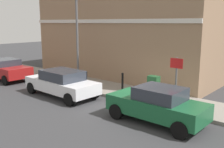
{
  "coord_description": "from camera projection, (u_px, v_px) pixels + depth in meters",
  "views": [
    {
      "loc": [
        -9.34,
        -6.91,
        3.95
      ],
      "look_at": [
        1.12,
        2.0,
        1.2
      ],
      "focal_mm": 41.43,
      "sensor_mm": 36.0,
      "label": 1
    }
  ],
  "objects": [
    {
      "name": "ground",
      "position": [
        129.0,
        108.0,
        12.14
      ],
      "size": [
        80.0,
        80.0,
        0.0
      ],
      "primitive_type": "plane",
      "color": "#38383A"
    },
    {
      "name": "car_white",
      "position": [
        62.0,
        83.0,
        13.99
      ],
      "size": [
        1.98,
        4.49,
        1.43
      ],
      "rotation": [
        0.0,
        0.0,
        1.55
      ],
      "color": "silver",
      "rests_on": "ground"
    },
    {
      "name": "corner_building",
      "position": [
        134.0,
        27.0,
        19.56
      ],
      "size": [
        7.42,
        13.47,
        7.22
      ],
      "color": "#937256",
      "rests_on": "ground"
    },
    {
      "name": "bollard_far_kerb",
      "position": [
        86.0,
        79.0,
        15.04
      ],
      "size": [
        0.14,
        0.14,
        1.04
      ],
      "color": "black",
      "rests_on": "sidewalk"
    },
    {
      "name": "car_green",
      "position": [
        157.0,
        104.0,
        10.26
      ],
      "size": [
        1.82,
        3.99,
        1.47
      ],
      "rotation": [
        0.0,
        0.0,
        1.56
      ],
      "color": "#195933",
      "rests_on": "ground"
    },
    {
      "name": "bollard_near_cabinet",
      "position": [
        122.0,
        81.0,
        14.53
      ],
      "size": [
        0.14,
        0.14,
        1.04
      ],
      "color": "black",
      "rests_on": "sidewalk"
    },
    {
      "name": "lamppost",
      "position": [
        77.0,
        33.0,
        15.96
      ],
      "size": [
        0.2,
        0.44,
        5.72
      ],
      "color": "#59595B",
      "rests_on": "sidewalk"
    },
    {
      "name": "utility_cabinet",
      "position": [
        153.0,
        88.0,
        13.13
      ],
      "size": [
        0.46,
        0.61,
        1.15
      ],
      "color": "#1E4C28",
      "rests_on": "sidewalk"
    },
    {
      "name": "car_red",
      "position": [
        5.0,
        69.0,
        18.09
      ],
      "size": [
        1.94,
        4.35,
        1.45
      ],
      "rotation": [
        0.0,
        0.0,
        1.56
      ],
      "color": "maroon",
      "rests_on": "ground"
    },
    {
      "name": "sidewalk",
      "position": [
        74.0,
        81.0,
        17.37
      ],
      "size": [
        2.58,
        30.0,
        0.15
      ],
      "primitive_type": "cube",
      "color": "gray",
      "rests_on": "ground"
    },
    {
      "name": "street_sign",
      "position": [
        176.0,
        75.0,
        11.38
      ],
      "size": [
        0.08,
        0.6,
        2.3
      ],
      "color": "#59595B",
      "rests_on": "sidewalk"
    }
  ]
}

